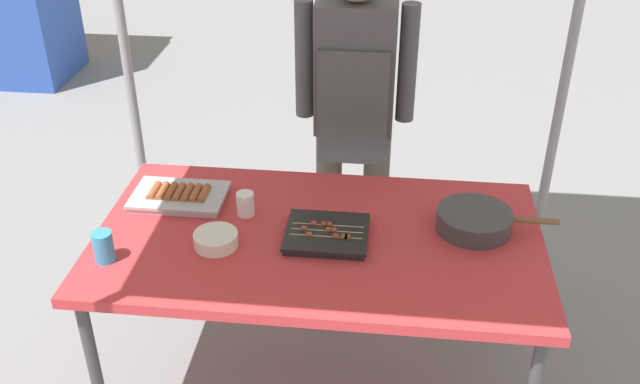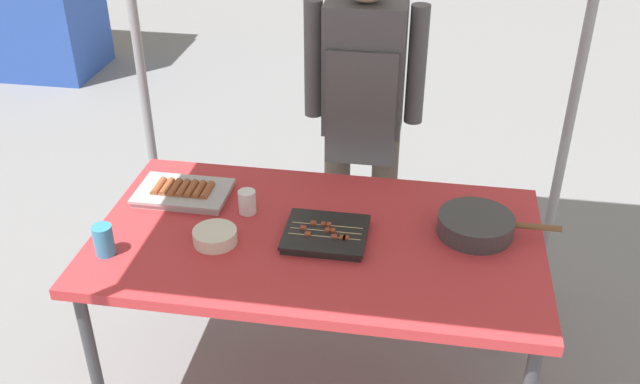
{
  "view_description": "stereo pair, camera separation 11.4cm",
  "coord_description": "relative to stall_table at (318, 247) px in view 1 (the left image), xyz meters",
  "views": [
    {
      "loc": [
        0.24,
        -2.09,
        2.19
      ],
      "look_at": [
        0.0,
        0.05,
        0.9
      ],
      "focal_mm": 39.83,
      "sensor_mm": 36.0,
      "label": 1
    },
    {
      "loc": [
        0.35,
        -2.07,
        2.19
      ],
      "look_at": [
        0.0,
        0.05,
        0.9
      ],
      "focal_mm": 39.83,
      "sensor_mm": 36.0,
      "label": 2
    }
  ],
  "objects": [
    {
      "name": "stall_table",
      "position": [
        0.0,
        0.0,
        0.0
      ],
      "size": [
        1.6,
        0.9,
        0.75
      ],
      "color": "#C63338",
      "rests_on": "ground"
    },
    {
      "name": "cooking_wok",
      "position": [
        0.56,
        0.1,
        0.09
      ],
      "size": [
        0.43,
        0.27,
        0.07
      ],
      "color": "#38383A",
      "rests_on": "stall_table"
    },
    {
      "name": "vendor_woman",
      "position": [
        0.07,
        0.77,
        0.24
      ],
      "size": [
        0.52,
        0.23,
        1.59
      ],
      "rotation": [
        0.0,
        0.0,
        3.14
      ],
      "color": "#595147",
      "rests_on": "ground"
    },
    {
      "name": "tray_grilled_sausages",
      "position": [
        -0.56,
        0.17,
        0.07
      ],
      "size": [
        0.36,
        0.24,
        0.05
      ],
      "color": "#ADADB2",
      "rests_on": "stall_table"
    },
    {
      "name": "condiment_bowl",
      "position": [
        -0.35,
        -0.1,
        0.08
      ],
      "size": [
        0.16,
        0.16,
        0.05
      ],
      "primitive_type": "cylinder",
      "color": "silver",
      "rests_on": "stall_table"
    },
    {
      "name": "tray_meat_skewers",
      "position": [
        0.03,
        -0.02,
        0.07
      ],
      "size": [
        0.29,
        0.26,
        0.04
      ],
      "color": "black",
      "rests_on": "stall_table"
    },
    {
      "name": "drink_cup_near_edge",
      "position": [
        -0.7,
        -0.23,
        0.11
      ],
      "size": [
        0.07,
        0.07,
        0.11
      ],
      "primitive_type": "cylinder",
      "color": "#338CBF",
      "rests_on": "stall_table"
    },
    {
      "name": "drink_cup_by_wok",
      "position": [
        -0.29,
        0.11,
        0.1
      ],
      "size": [
        0.07,
        0.07,
        0.09
      ],
      "primitive_type": "cylinder",
      "color": "white",
      "rests_on": "stall_table"
    }
  ]
}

